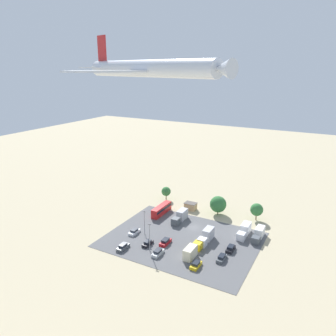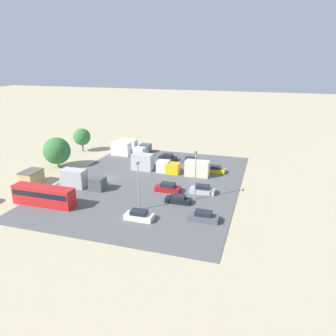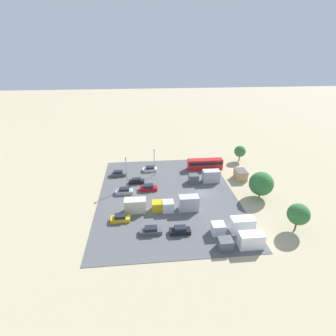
{
  "view_description": "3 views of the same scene",
  "coord_description": "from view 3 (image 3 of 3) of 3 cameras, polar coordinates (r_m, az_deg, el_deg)",
  "views": [
    {
      "loc": [
        -40.55,
        91.99,
        51.89
      ],
      "look_at": [
        -2.15,
        22.3,
        27.49
      ],
      "focal_mm": 35.0,
      "sensor_mm": 36.0,
      "label": 1
    },
    {
      "loc": [
        57.41,
        31.03,
        23.67
      ],
      "look_at": [
        -3.94,
        11.85,
        2.13
      ],
      "focal_mm": 35.0,
      "sensor_mm": 36.0,
      "label": 2
    },
    {
      "loc": [
        -58.7,
        15.04,
        34.91
      ],
      "look_at": [
        5.95,
        8.5,
        5.16
      ],
      "focal_mm": 28.0,
      "sensor_mm": 36.0,
      "label": 3
    }
  ],
  "objects": [
    {
      "name": "parked_car_6",
      "position": [
        59.83,
        -10.33,
        -10.72
      ],
      "size": [
        2.0,
        4.27,
        1.52
      ],
      "rotation": [
        0.0,
        0.0,
        3.14
      ],
      "color": "gold",
      "rests_on": "ground"
    },
    {
      "name": "parked_truck_3",
      "position": [
        56.9,
        14.45,
        -12.13
      ],
      "size": [
        2.5,
        8.78,
        3.35
      ],
      "color": "silver",
      "rests_on": "ground"
    },
    {
      "name": "tree_near_shed",
      "position": [
        60.72,
        26.53,
        -9.01
      ],
      "size": [
        4.5,
        4.5,
        6.19
      ],
      "color": "brown",
      "rests_on": "ground"
    },
    {
      "name": "tree_apron_mid",
      "position": [
        91.15,
        15.4,
        3.51
      ],
      "size": [
        3.78,
        3.78,
        5.37
      ],
      "color": "brown",
      "rests_on": "ground"
    },
    {
      "name": "parked_truck_1",
      "position": [
        61.82,
        -5.74,
        -8.17
      ],
      "size": [
        2.44,
        9.23,
        3.27
      ],
      "rotation": [
        0.0,
        0.0,
        3.14
      ],
      "color": "gold",
      "rests_on": "ground"
    },
    {
      "name": "parked_truck_4",
      "position": [
        61.98,
        3.26,
        -7.81
      ],
      "size": [
        2.51,
        8.48,
        3.59
      ],
      "color": "silver",
      "rests_on": "ground"
    },
    {
      "name": "parked_car_7",
      "position": [
        74.72,
        -6.87,
        -2.85
      ],
      "size": [
        1.71,
        4.35,
        1.46
      ],
      "color": "black",
      "rests_on": "ground"
    },
    {
      "name": "tree_apron_far",
      "position": [
        70.07,
        19.63,
        -3.24
      ],
      "size": [
        6.07,
        6.07,
        6.92
      ],
      "color": "brown",
      "rests_on": "ground"
    },
    {
      "name": "parked_car_1",
      "position": [
        70.77,
        -4.31,
        -4.33
      ],
      "size": [
        2.0,
        4.69,
        1.62
      ],
      "rotation": [
        0.0,
        0.0,
        3.14
      ],
      "color": "maroon",
      "rests_on": "ground"
    },
    {
      "name": "parked_car_5",
      "position": [
        81.64,
        -3.96,
        -0.23
      ],
      "size": [
        1.94,
        4.43,
        1.5
      ],
      "rotation": [
        0.0,
        0.0,
        3.14
      ],
      "color": "silver",
      "rests_on": "ground"
    },
    {
      "name": "light_pole_lot_centre",
      "position": [
        77.23,
        -3.0,
        1.44
      ],
      "size": [
        0.9,
        0.28,
        8.13
      ],
      "color": "gray",
      "rests_on": "ground"
    },
    {
      "name": "parked_car_3",
      "position": [
        55.48,
        2.64,
        -13.43
      ],
      "size": [
        1.84,
        4.36,
        1.6
      ],
      "color": "black",
      "rests_on": "ground"
    },
    {
      "name": "parked_car_0",
      "position": [
        55.57,
        -3.73,
        -13.44
      ],
      "size": [
        1.81,
        4.55,
        1.51
      ],
      "rotation": [
        0.0,
        0.0,
        3.14
      ],
      "color": "#4C5156",
      "rests_on": "ground"
    },
    {
      "name": "parking_lot_surface",
      "position": [
        68.51,
        -0.17,
        -5.99
      ],
      "size": [
        46.38,
        35.03,
        0.08
      ],
      "color": "#565659",
      "rests_on": "ground"
    },
    {
      "name": "ground_plane",
      "position": [
        69.93,
        7.48,
        -5.58
      ],
      "size": [
        400.0,
        400.0,
        0.0
      ],
      "primitive_type": "plane",
      "color": "tan"
    },
    {
      "name": "parked_car_4",
      "position": [
        70.08,
        -9.47,
        -4.96
      ],
      "size": [
        1.92,
        4.56,
        1.55
      ],
      "color": "#ADB2B7",
      "rests_on": "ground"
    },
    {
      "name": "parked_truck_2",
      "position": [
        53.71,
        16.15,
        -15.06
      ],
      "size": [
        2.4,
        8.7,
        3.06
      ],
      "color": "#4C5156",
      "rests_on": "ground"
    },
    {
      "name": "parked_car_2",
      "position": [
        79.72,
        -10.78,
        -1.23
      ],
      "size": [
        1.82,
        4.63,
        1.61
      ],
      "color": "#4C5156",
      "rests_on": "ground"
    },
    {
      "name": "light_pole_lot_edge",
      "position": [
        70.97,
        -9.01,
        -0.76
      ],
      "size": [
        0.9,
        0.28,
        8.73
      ],
      "color": "gray",
      "rests_on": "ground"
    },
    {
      "name": "parked_truck_0",
      "position": [
        75.23,
        8.3,
        -1.89
      ],
      "size": [
        2.44,
        8.8,
        3.48
      ],
      "color": "#4C5156",
      "rests_on": "ground"
    },
    {
      "name": "bus",
      "position": [
        83.19,
        8.05,
        0.92
      ],
      "size": [
        2.49,
        10.98,
        3.26
      ],
      "color": "red",
      "rests_on": "ground"
    },
    {
      "name": "shed_building",
      "position": [
        79.24,
        15.5,
        -1.4
      ],
      "size": [
        4.48,
        3.15,
        2.71
      ],
      "color": "tan",
      "rests_on": "ground"
    }
  ]
}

